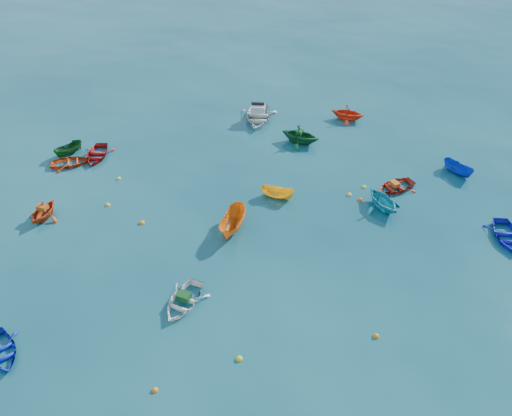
{
  "coord_description": "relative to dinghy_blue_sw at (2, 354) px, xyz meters",
  "views": [
    {
      "loc": [
        -1.79,
        -21.03,
        20.87
      ],
      "look_at": [
        0.0,
        5.0,
        0.4
      ],
      "focal_mm": 35.0,
      "sensor_mm": 36.0,
      "label": 1
    }
  ],
  "objects": [
    {
      "name": "ground",
      "position": [
        13.3,
        5.29,
        0.0
      ],
      "size": [
        160.0,
        160.0,
        0.0
      ],
      "primitive_type": "plane",
      "color": "#0A3D4B",
      "rests_on": "ground"
    },
    {
      "name": "buoy_or_e",
      "position": [
        14.18,
        23.41,
        0.0
      ],
      "size": [
        0.35,
        0.35,
        0.35
      ],
      "primitive_type": "sphere",
      "color": "orange",
      "rests_on": "ground"
    },
    {
      "name": "tarp_green_b",
      "position": [
        17.41,
        19.23,
        0.97
      ],
      "size": [
        0.68,
        0.74,
        0.29
      ],
      "primitive_type": "cube",
      "rotation": [
        0.0,
        0.0,
        1.07
      ],
      "color": "#11471C",
      "rests_on": "dinghy_green_n"
    },
    {
      "name": "buoy_ye_e",
      "position": [
        21.23,
        12.67,
        0.0
      ],
      "size": [
        0.33,
        0.33,
        0.33
      ],
      "primitive_type": "sphere",
      "color": "yellow",
      "rests_on": "ground"
    },
    {
      "name": "tarp_orange_b",
      "position": [
        23.28,
        12.31,
        0.46
      ],
      "size": [
        0.67,
        0.75,
        0.3
      ],
      "primitive_type": "cube",
      "rotation": [
        0.0,
        0.0,
        -1.18
      ],
      "color": "#CD5915",
      "rests_on": "dinghy_red_ne"
    },
    {
      "name": "dinghy_orange_w",
      "position": [
        -0.68,
        10.74,
        0.0
      ],
      "size": [
        2.88,
        3.09,
        1.32
      ],
      "primitive_type": "imported",
      "rotation": [
        0.0,
        0.0,
        -0.34
      ],
      "color": "#BF3A12",
      "rests_on": "ground"
    },
    {
      "name": "dinghy_red_ne",
      "position": [
        23.38,
        12.34,
        0.0
      ],
      "size": [
        3.61,
        3.15,
        0.62
      ],
      "primitive_type": "imported",
      "rotation": [
        0.0,
        0.0,
        -1.18
      ],
      "color": "red",
      "rests_on": "ground"
    },
    {
      "name": "dinghy_red_nw",
      "position": [
        -0.4,
        17.14,
        0.0
      ],
      "size": [
        3.27,
        2.6,
        0.61
      ],
      "primitive_type": "imported",
      "rotation": [
        0.0,
        0.0,
        1.75
      ],
      "color": "#B8390F",
      "rests_on": "ground"
    },
    {
      "name": "dinghy_green_n",
      "position": [
        17.49,
        19.18,
        0.0
      ],
      "size": [
        4.03,
        3.86,
        1.64
      ],
      "primitive_type": "imported",
      "rotation": [
        0.0,
        0.0,
        1.07
      ],
      "color": "#135328",
      "rests_on": "ground"
    },
    {
      "name": "dinghy_blue_sw",
      "position": [
        0.0,
        0.0,
        0.0
      ],
      "size": [
        3.33,
        3.6,
        0.61
      ],
      "primitive_type": "imported",
      "rotation": [
        0.0,
        0.0,
        0.55
      ],
      "color": "#0F23C0",
      "rests_on": "ground"
    },
    {
      "name": "buoy_or_a",
      "position": [
        7.73,
        -2.54,
        0.0
      ],
      "size": [
        0.3,
        0.3,
        0.3
      ],
      "primitive_type": "sphere",
      "color": "orange",
      "rests_on": "ground"
    },
    {
      "name": "sampan_orange_n",
      "position": [
        11.72,
        8.68,
        0.0
      ],
      "size": [
        2.34,
        3.6,
        1.3
      ],
      "primitive_type": "imported",
      "rotation": [
        0.0,
        0.0,
        -0.35
      ],
      "color": "orange",
      "rests_on": "ground"
    },
    {
      "name": "buoy_or_c",
      "position": [
        5.78,
        9.71,
        0.0
      ],
      "size": [
        0.37,
        0.37,
        0.37
      ],
      "primitive_type": "sphere",
      "color": "orange",
      "rests_on": "ground"
    },
    {
      "name": "tarp_green_a",
      "position": [
        8.86,
        2.74,
        0.5
      ],
      "size": [
        0.9,
        0.82,
        0.35
      ],
      "primitive_type": "cube",
      "rotation": [
        0.0,
        0.0,
        -0.47
      ],
      "color": "#11471A",
      "rests_on": "dinghy_white_near"
    },
    {
      "name": "buoy_ye_b",
      "position": [
        3.25,
        11.8,
        0.0
      ],
      "size": [
        0.33,
        0.33,
        0.33
      ],
      "primitive_type": "sphere",
      "color": "yellow",
      "rests_on": "ground"
    },
    {
      "name": "dinghy_orange_far",
      "position": [
        22.18,
        22.82,
        0.0
      ],
      "size": [
        3.55,
        3.34,
        1.49
      ],
      "primitive_type": "imported",
      "rotation": [
        0.0,
        0.0,
        1.17
      ],
      "color": "red",
      "rests_on": "ground"
    },
    {
      "name": "dinghy_blue_se",
      "position": [
        28.83,
        6.6,
        0.0
      ],
      "size": [
        2.84,
        3.62,
        0.68
      ],
      "primitive_type": "imported",
      "rotation": [
        0.0,
        0.0,
        -0.15
      ],
      "color": "#0E11B2",
      "rests_on": "ground"
    },
    {
      "name": "buoy_ye_d",
      "position": [
        3.53,
        14.94,
        0.0
      ],
      "size": [
        0.31,
        0.31,
        0.31
      ],
      "primitive_type": "sphere",
      "color": "yellow",
      "rests_on": "ground"
    },
    {
      "name": "motorboat_white",
      "position": [
        14.37,
        23.36,
        0.0
      ],
      "size": [
        3.88,
        4.95,
        1.54
      ],
      "primitive_type": "imported",
      "rotation": [
        0.0,
        0.0,
        -0.16
      ],
      "color": "silver",
      "rests_on": "ground"
    },
    {
      "name": "buoy_ye_a",
      "position": [
        11.69,
        -1.11,
        0.0
      ],
      "size": [
        0.35,
        0.35,
        0.35
      ],
      "primitive_type": "sphere",
      "color": "gold",
      "rests_on": "ground"
    },
    {
      "name": "tarp_orange_a",
      "position": [
        -0.67,
        10.79,
        0.82
      ],
      "size": [
        0.78,
        0.68,
        0.32
      ],
      "primitive_type": "cube",
      "rotation": [
        0.0,
        0.0,
        -0.34
      ],
      "color": "#B84C12",
      "rests_on": "dinghy_orange_w"
    },
    {
      "name": "sampan_blue_far",
      "position": [
        28.55,
        13.98,
        0.0
      ],
      "size": [
        2.12,
        2.63,
        0.97
      ],
      "primitive_type": "imported",
      "rotation": [
        0.0,
        0.0,
        0.55
      ],
      "color": "#0D2EA3",
      "rests_on": "ground"
    },
    {
      "name": "sampan_green_far",
      "position": [
        -0.83,
        18.69,
        0.0
      ],
      "size": [
        2.37,
        2.39,
        0.94
      ],
      "primitive_type": "imported",
      "rotation": [
        0.0,
        0.0,
        -0.78
      ],
      "color": "#104515",
      "rests_on": "ground"
    },
    {
      "name": "sampan_yellow_mid",
      "position": [
        14.9,
        11.9,
        0.0
      ],
      "size": [
        2.59,
        1.79,
        0.94
      ],
      "primitive_type": "imported",
      "rotation": [
        0.0,
        0.0,
        1.17
      ],
      "color": "yellow",
      "rests_on": "ground"
    },
    {
      "name": "buoy_or_d",
      "position": [
        20.61,
        11.19,
        0.0
      ],
      "size": [
        0.33,
        0.33,
        0.33
      ],
      "primitive_type": "sphere",
      "color": "orange",
      "rests_on": "ground"
    },
    {
      "name": "dinghy_cyan_se",
      "position": [
        21.85,
        10.26,
        0.0
      ],
      "size": [
        3.42,
        3.67,
        1.56
      ],
      "primitive_type": "imported",
      "rotation": [
        0.0,
        0.0,
        0.35
      ],
      "color": "#1C9DB1",
      "rests_on": "ground"
    },
    {
      "name": "dinghy_red_far",
      "position": [
        1.38,
        18.09,
        0.0
      ],
      "size": [
        2.58,
        3.41,
        0.67
      ],
      "primitive_type": "imported",
      "rotation": [
        0.0,
        0.0,
        -0.09
      ],
      "color": "#AF0E0F",
      "rests_on": "ground"
    },
    {
      "name": "buoy_or_b",
      "position": [
        18.71,
        -0.24,
        0.0
      ],
      "size": [
        0.33,
        0.33,
        0.33
      ],
      "primitive_type": "sphere",
      "color": "orange",
      "rests_on": "ground"
    },
    {
      "name": "dinghy_white_near",
      "position": [
        8.81,
        2.65,
        0.0
      ],
      "size": [
        3.41,
        3.8,
        0.65
      ],
      "primitive_type": "imported",
      "rotation": [
        0.0,
        0.0,
        -0.47
      ],
      "color": "white",
      "rests_on": "ground"
    },
    {
      "name": "buoy_ye_c",
      "position": [
        19.97,
        11.82,
        0.0
      ],
      "size": [
        0.33,
        0.33,
        0.33
      ],
      "primitive_type": "sphere",
      "color": "yellow",
      "rests_on": "ground"
    }
  ]
}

